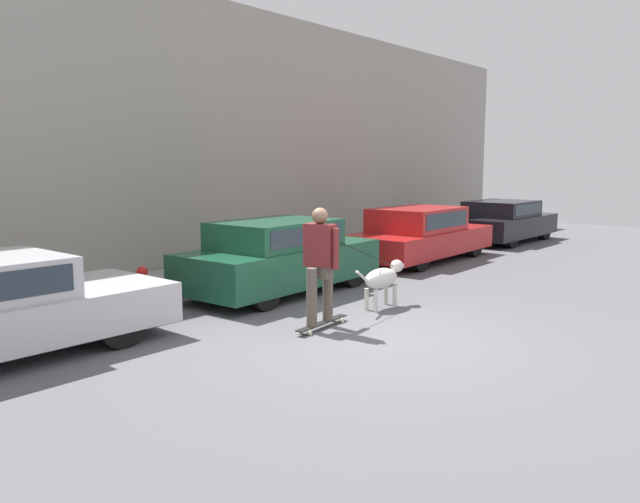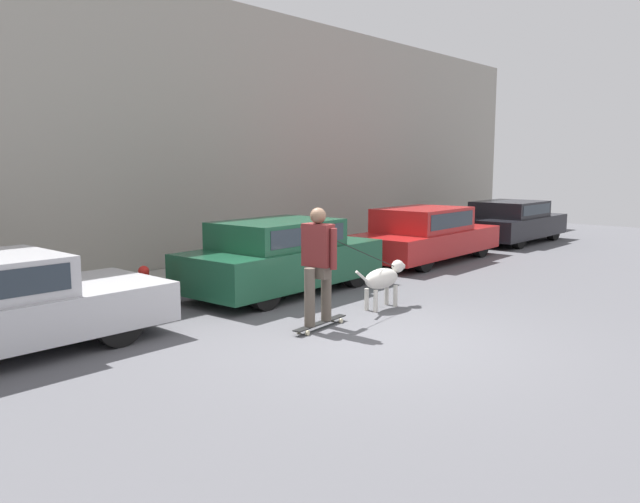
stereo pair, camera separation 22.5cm
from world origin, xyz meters
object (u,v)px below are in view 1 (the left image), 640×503
parked_car_3 (503,221)px  skateboarder (321,261)px  parked_car_1 (280,257)px  dog (383,278)px  fire_hydrant (143,286)px  parked_car_2 (420,235)px

parked_car_3 → skateboarder: 11.27m
parked_car_1 → dog: size_ratio=3.20×
dog → fire_hydrant: size_ratio=1.84×
parked_car_1 → parked_car_3: bearing=-1.9°
parked_car_1 → dog: 2.09m
parked_car_2 → parked_car_3: size_ratio=1.12×
parked_car_2 → fire_hydrant: (-7.11, 0.90, -0.26)m
dog → fire_hydrant: (-2.47, 2.98, -0.13)m
parked_car_2 → skateboarder: size_ratio=1.74×
parked_car_1 → skateboarder: bearing=-125.9°
parked_car_3 → skateboarder: skateboarder is taller
parked_car_1 → fire_hydrant: parked_car_1 is taller
dog → skateboarder: 1.72m
parked_car_3 → fire_hydrant: size_ratio=5.94×
parked_car_1 → parked_car_2: 4.84m
skateboarder → fire_hydrant: 3.22m
parked_car_1 → fire_hydrant: (-2.27, 0.90, -0.29)m
parked_car_1 → skateboarder: size_ratio=1.54×
skateboarder → dog: bearing=-3.1°
parked_car_3 → fire_hydrant: 11.92m
dog → skateboarder: size_ratio=0.48×
parked_car_1 → parked_car_3: size_ratio=0.99×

